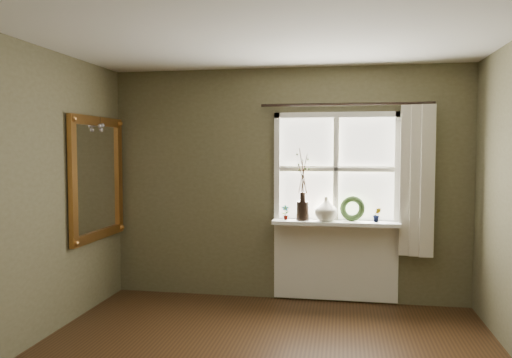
{
  "coord_description": "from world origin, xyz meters",
  "views": [
    {
      "loc": [
        0.63,
        -3.31,
        1.7
      ],
      "look_at": [
        -0.22,
        1.55,
        1.4
      ],
      "focal_mm": 35.0,
      "sensor_mm": 36.0,
      "label": 1
    }
  ],
  "objects": [
    {
      "name": "wall_front",
      "position": [
        0.0,
        -2.3,
        1.3
      ],
      "size": [
        4.0,
        0.1,
        2.6
      ],
      "primitive_type": "cube",
      "color": "brown",
      "rests_on": "ground"
    },
    {
      "name": "wreath",
      "position": [
        0.73,
        2.16,
        1.02
      ],
      "size": [
        0.3,
        0.21,
        0.28
      ],
      "primitive_type": "torus",
      "rotation": [
        1.36,
        0.0,
        -0.33
      ],
      "color": "#2B421D",
      "rests_on": "window_sill"
    },
    {
      "name": "potted_plant_right",
      "position": [
        0.99,
        2.12,
        1.0
      ],
      "size": [
        0.09,
        0.07,
        0.16
      ],
      "primitive_type": "imported",
      "rotation": [
        0.0,
        0.0,
        0.02
      ],
      "color": "#2B421D",
      "rests_on": "window_sill"
    },
    {
      "name": "window_sill",
      "position": [
        0.55,
        2.12,
        0.9
      ],
      "size": [
        1.36,
        0.26,
        0.04
      ],
      "primitive_type": "cube",
      "color": "white",
      "rests_on": "wall_back"
    },
    {
      "name": "ceiling",
      "position": [
        0.0,
        0.0,
        2.6
      ],
      "size": [
        4.5,
        4.5,
        0.0
      ],
      "primitive_type": "plane",
      "color": "silver",
      "rests_on": "ground"
    },
    {
      "name": "curtain_rod",
      "position": [
        0.65,
        2.17,
        2.18
      ],
      "size": [
        1.84,
        0.03,
        0.03
      ],
      "primitive_type": "cylinder",
      "rotation": [
        0.0,
        1.57,
        0.0
      ],
      "color": "black",
      "rests_on": "wall_back"
    },
    {
      "name": "dark_jug",
      "position": [
        0.2,
        2.12,
        1.02
      ],
      "size": [
        0.16,
        0.16,
        0.21
      ],
      "primitive_type": "cylinder",
      "rotation": [
        0.0,
        0.0,
        -0.11
      ],
      "color": "black",
      "rests_on": "window_sill"
    },
    {
      "name": "window_frame",
      "position": [
        0.55,
        2.23,
        1.48
      ],
      "size": [
        1.36,
        0.06,
        1.24
      ],
      "color": "white",
      "rests_on": "wall_back"
    },
    {
      "name": "curtain",
      "position": [
        1.39,
        2.13,
        1.37
      ],
      "size": [
        0.36,
        0.12,
        1.59
      ],
      "primitive_type": "cube",
      "color": "beige",
      "rests_on": "wall_back"
    },
    {
      "name": "window_apron",
      "position": [
        0.55,
        2.23,
        0.46
      ],
      "size": [
        1.36,
        0.04,
        0.88
      ],
      "primitive_type": "cube",
      "color": "white",
      "rests_on": "ground"
    },
    {
      "name": "wall_back",
      "position": [
        0.0,
        2.3,
        1.3
      ],
      "size": [
        4.0,
        0.1,
        2.6
      ],
      "primitive_type": "cube",
      "color": "brown",
      "rests_on": "ground"
    },
    {
      "name": "potted_plant_left",
      "position": [
        0.01,
        2.12,
        1.0
      ],
      "size": [
        0.1,
        0.08,
        0.16
      ],
      "primitive_type": "imported",
      "rotation": [
        0.0,
        0.0,
        0.29
      ],
      "color": "#2B421D",
      "rests_on": "window_sill"
    },
    {
      "name": "gilt_mirror",
      "position": [
        -1.96,
        1.65,
        1.39
      ],
      "size": [
        0.1,
        1.1,
        1.31
      ],
      "color": "white",
      "rests_on": "wall_left"
    },
    {
      "name": "cream_vase",
      "position": [
        0.45,
        2.12,
        1.05
      ],
      "size": [
        0.3,
        0.3,
        0.26
      ],
      "primitive_type": "imported",
      "rotation": [
        0.0,
        0.0,
        -0.22
      ],
      "color": "beige",
      "rests_on": "window_sill"
    }
  ]
}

